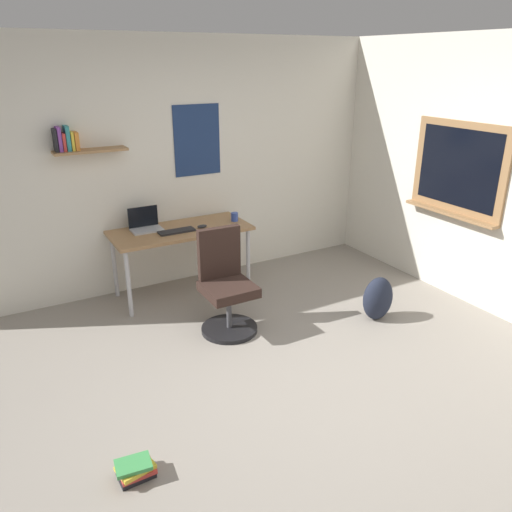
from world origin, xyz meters
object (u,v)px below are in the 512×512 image
Objects in this scene: desk at (181,235)px; coffee_mug at (235,217)px; book_stack_on_floor at (135,469)px; laptop at (145,225)px; backpack at (378,298)px; computer_mouse at (202,226)px; office_chair at (226,288)px; keyboard at (177,231)px.

desk is 15.48× the size of coffee_mug.
coffee_mug is 0.38× the size of book_stack_on_floor.
laptop is 3.37× the size of coffee_mug.
desk is 2.08m from backpack.
computer_mouse is at bearing 130.85° from backpack.
book_stack_on_floor is (-1.22, -2.28, -0.59)m from desk.
office_chair is 10.33× the size of coffee_mug.
book_stack_on_floor is at bearing -133.17° from office_chair.
coffee_mug is 0.21× the size of backpack.
book_stack_on_floor is (-1.42, -2.20, -0.68)m from computer_mouse.
coffee_mug is at bearing -2.82° from desk.
laptop is 2.98× the size of computer_mouse.
laptop is 0.72× the size of backpack.
keyboard is 2.10m from backpack.
laptop reaches higher than book_stack_on_floor.
book_stack_on_floor is at bearing -117.43° from keyboard.
desk is at bearing 159.01° from computer_mouse.
backpack is (1.35, -0.55, -0.19)m from office_chair.
office_chair reaches higher than backpack.
desk is 4.59× the size of laptop.
desk is 3.28× the size of backpack.
office_chair is 1.11m from coffee_mug.
desk is at bearing 93.94° from office_chair.
coffee_mug is at bearing 119.03° from backpack.
backpack is at bearing -60.97° from coffee_mug.
coffee_mug reaches higher than desk.
backpack reaches higher than book_stack_on_floor.
computer_mouse reaches higher than keyboard.
office_chair is 2.19× the size of backpack.
coffee_mug is 2.99m from book_stack_on_floor.
desk is at bearing 61.99° from book_stack_on_floor.
desk reaches higher than backpack.
keyboard is (-0.13, 0.84, 0.32)m from office_chair.
keyboard is 2.57m from book_stack_on_floor.
backpack is 1.80× the size of book_stack_on_floor.
backpack is (1.48, -1.39, -0.51)m from keyboard.
office_chair is 1.47m from backpack.
laptop is 0.84× the size of keyboard.
laptop is 0.58m from computer_mouse.
computer_mouse is 1.91m from backpack.
desk is 0.95m from office_chair.
computer_mouse is 0.24× the size of backpack.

